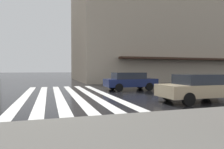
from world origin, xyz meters
name	(u,v)px	position (x,y,z in m)	size (l,w,h in m)	color
ground_plane	(62,106)	(0.00, 0.00, 0.00)	(220.00, 220.00, 0.00)	black
zebra_crossing	(66,95)	(4.00, -0.52, 0.00)	(13.00, 5.50, 0.01)	silver
haussmann_block_corner	(152,4)	(20.40, -15.75, 12.44)	(17.00, 24.73, 25.41)	tan
car_champagne	(199,87)	(-1.00, -6.74, 0.76)	(1.85, 4.10, 1.41)	tan
car_navy	(130,81)	(5.50, -5.62, 0.76)	(1.85, 4.10, 1.41)	navy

